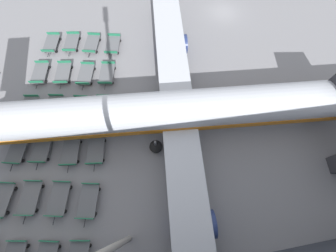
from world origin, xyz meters
TOP-DOWN VIEW (x-y plane):
  - ground_plane at (0.00, 0.00)m, footprint 500.00×500.00m
  - airplane at (16.54, -8.97)m, footprint 40.20×46.15m
  - baggage_dolly_row_near_col_a at (2.56, -24.26)m, footprint 3.90×2.20m
  - baggage_dolly_row_near_col_b at (7.23, -25.37)m, footprint 3.89×2.10m
  - baggage_dolly_row_near_col_c at (12.08, -26.20)m, footprint 3.90×2.15m
  - baggage_dolly_row_near_col_d at (16.83, -26.87)m, footprint 3.90×2.33m
  - baggage_dolly_row_near_col_e at (21.65, -27.74)m, footprint 3.90×2.34m
  - baggage_dolly_row_mid_a_col_a at (2.88, -21.65)m, footprint 3.90×2.15m
  - baggage_dolly_row_mid_a_col_b at (7.72, -22.58)m, footprint 3.89×2.07m
  - baggage_dolly_row_mid_a_col_c at (12.47, -23.47)m, footprint 3.90×2.22m
  - baggage_dolly_row_mid_a_col_d at (17.13, -24.42)m, footprint 3.90×2.24m
  - baggage_dolly_row_mid_a_col_e at (21.93, -25.15)m, footprint 3.90×2.23m
  - baggage_dolly_row_mid_b_col_a at (3.53, -19.03)m, footprint 3.90×2.36m
  - baggage_dolly_row_mid_b_col_b at (8.39, -19.86)m, footprint 3.90×2.28m
  - baggage_dolly_row_mid_b_col_c at (13.10, -20.72)m, footprint 3.90×2.34m
  - baggage_dolly_row_mid_b_col_d at (17.91, -21.47)m, footprint 3.89×2.07m
  - baggage_dolly_row_mid_b_col_e at (22.45, -22.48)m, footprint 3.90×2.28m
  - baggage_dolly_row_far_col_a at (4.17, -16.32)m, footprint 3.90×2.26m
  - baggage_dolly_row_far_col_b at (8.75, -17.31)m, footprint 3.90×2.21m
  - baggage_dolly_row_far_col_c at (13.48, -18.03)m, footprint 3.90×2.17m
  - baggage_dolly_row_far_col_d at (18.22, -18.93)m, footprint 3.88×2.05m
  - baggage_dolly_row_far_col_e at (23.11, -19.76)m, footprint 3.90×2.26m

SIDE VIEW (x-z plane):
  - ground_plane at x=0.00m, z-range 0.00..0.00m
  - baggage_dolly_row_near_col_a at x=2.56m, z-range 0.03..0.95m
  - baggage_dolly_row_near_col_b at x=7.23m, z-range 0.03..0.95m
  - baggage_dolly_row_near_col_c at x=12.08m, z-range 0.03..0.95m
  - baggage_dolly_row_near_col_d at x=16.83m, z-range 0.03..0.95m
  - baggage_dolly_row_near_col_e at x=21.65m, z-range 0.03..0.95m
  - baggage_dolly_row_mid_a_col_a at x=2.88m, z-range 0.03..0.95m
  - baggage_dolly_row_mid_a_col_b at x=7.72m, z-range 0.03..0.95m
  - baggage_dolly_row_mid_a_col_c at x=12.47m, z-range 0.03..0.95m
  - baggage_dolly_row_mid_a_col_d at x=17.13m, z-range 0.03..0.95m
  - baggage_dolly_row_mid_a_col_e at x=21.93m, z-range 0.03..0.95m
  - baggage_dolly_row_mid_b_col_a at x=3.53m, z-range 0.03..0.95m
  - baggage_dolly_row_mid_b_col_b at x=8.39m, z-range 0.03..0.95m
  - baggage_dolly_row_mid_b_col_c at x=13.10m, z-range 0.03..0.95m
  - baggage_dolly_row_mid_b_col_d at x=17.91m, z-range 0.03..0.95m
  - baggage_dolly_row_mid_b_col_e at x=22.45m, z-range 0.03..0.95m
  - baggage_dolly_row_far_col_a at x=4.17m, z-range 0.03..0.95m
  - baggage_dolly_row_far_col_b at x=8.75m, z-range 0.03..0.95m
  - baggage_dolly_row_far_col_c at x=13.48m, z-range 0.03..0.95m
  - baggage_dolly_row_far_col_d at x=18.22m, z-range 0.03..0.95m
  - baggage_dolly_row_far_col_e at x=23.11m, z-range 0.03..0.95m
  - airplane at x=16.54m, z-range -3.08..8.96m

